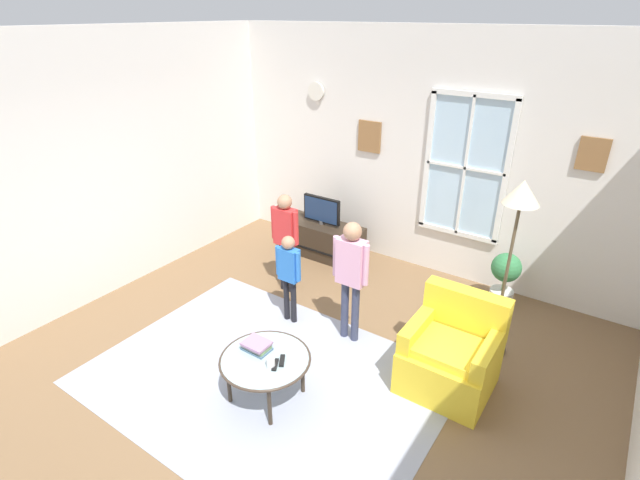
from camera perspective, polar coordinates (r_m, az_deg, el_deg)
name	(u,v)px	position (r m, az deg, el deg)	size (l,w,h in m)	color
ground_plane	(284,381)	(4.64, -4.31, -16.52)	(6.03, 6.18, 0.02)	brown
back_wall	(424,155)	(6.12, 12.32, 9.87)	(5.43, 0.17, 2.98)	silver
side_wall_left	(80,175)	(5.86, -26.76, 6.99)	(0.12, 5.58, 2.98)	silver
area_rug	(266,378)	(4.68, -6.49, -16.05)	(3.18, 2.33, 0.01)	#999EAD
tv_stand	(322,239)	(6.63, 0.20, 0.09)	(1.18, 0.46, 0.47)	#2D2319
television	(322,210)	(6.44, 0.20, 3.60)	(0.56, 0.08, 0.39)	#4C4C4C
armchair	(451,355)	(4.54, 15.43, -13.12)	(0.76, 0.74, 0.87)	yellow
coffee_table	(265,361)	(4.24, -6.59, -14.14)	(0.79, 0.79, 0.43)	#99B2B7
book_stack	(257,346)	(4.30, -7.59, -12.43)	(0.24, 0.19, 0.08)	slate
cup	(271,363)	(4.10, -5.91, -14.37)	(0.07, 0.07, 0.10)	white
remote_near_books	(282,361)	(4.17, -4.56, -14.18)	(0.04, 0.14, 0.02)	black
remote_near_cup	(275,365)	(4.14, -5.38, -14.62)	(0.04, 0.14, 0.02)	black
person_red_shirt	(286,232)	(5.56, -4.14, 0.94)	(0.37, 0.17, 1.24)	black
person_pink_shirt	(351,269)	(4.68, 3.76, -3.45)	(0.40, 0.18, 1.32)	#333851
person_blue_shirt	(289,269)	(5.05, -3.73, -3.52)	(0.31, 0.14, 1.03)	black
potted_plant_by_window	(505,276)	(5.82, 21.22, -4.06)	(0.33, 0.33, 0.66)	silver
floor_lamp	(519,211)	(4.54, 22.68, 3.17)	(0.32, 0.32, 1.81)	black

